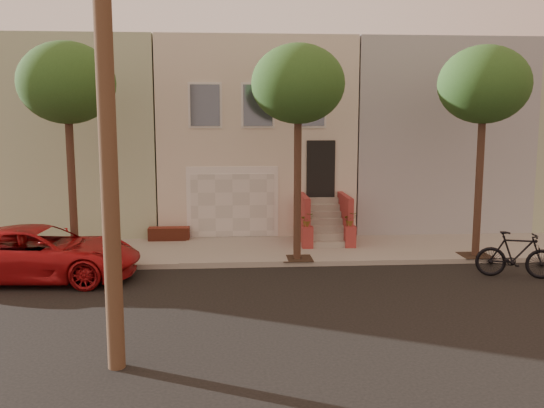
{
  "coord_description": "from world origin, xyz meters",
  "views": [
    {
      "loc": [
        -0.99,
        -13.11,
        4.34
      ],
      "look_at": [
        0.18,
        3.0,
        1.95
      ],
      "focal_mm": 38.65,
      "sensor_mm": 36.0,
      "label": 1
    }
  ],
  "objects": [
    {
      "name": "tree_right",
      "position": [
        6.5,
        3.9,
        5.26
      ],
      "size": [
        2.7,
        2.57,
        6.3
      ],
      "color": "#2D2116",
      "rests_on": "sidewalk"
    },
    {
      "name": "motorcycle",
      "position": [
        6.78,
        1.93,
        0.64
      ],
      "size": [
        2.2,
        1.18,
        1.27
      ],
      "primitive_type": "imported",
      "rotation": [
        0.0,
        0.0,
        1.28
      ],
      "color": "black",
      "rests_on": "ground"
    },
    {
      "name": "ground",
      "position": [
        0.0,
        0.0,
        0.0
      ],
      "size": [
        90.0,
        90.0,
        0.0
      ],
      "primitive_type": "plane",
      "color": "black",
      "rests_on": "ground"
    },
    {
      "name": "house_row",
      "position": [
        0.0,
        11.19,
        3.64
      ],
      "size": [
        33.1,
        11.7,
        7.0
      ],
      "color": "beige",
      "rests_on": "sidewalk"
    },
    {
      "name": "pickup_truck",
      "position": [
        -6.09,
        2.66,
        0.73
      ],
      "size": [
        5.37,
        2.7,
        1.46
      ],
      "primitive_type": "imported",
      "rotation": [
        0.0,
        0.0,
        1.52
      ],
      "color": "#B31419",
      "rests_on": "ground"
    },
    {
      "name": "tree_left",
      "position": [
        -5.5,
        3.9,
        5.26
      ],
      "size": [
        2.7,
        2.57,
        6.3
      ],
      "color": "#2D2116",
      "rests_on": "sidewalk"
    },
    {
      "name": "tree_mid",
      "position": [
        1.0,
        3.9,
        5.26
      ],
      "size": [
        2.7,
        2.57,
        6.3
      ],
      "color": "#2D2116",
      "rests_on": "sidewalk"
    },
    {
      "name": "sidewalk",
      "position": [
        0.0,
        5.35,
        0.07
      ],
      "size": [
        40.0,
        3.7,
        0.15
      ],
      "primitive_type": "cube",
      "color": "#9A988C",
      "rests_on": "ground"
    }
  ]
}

